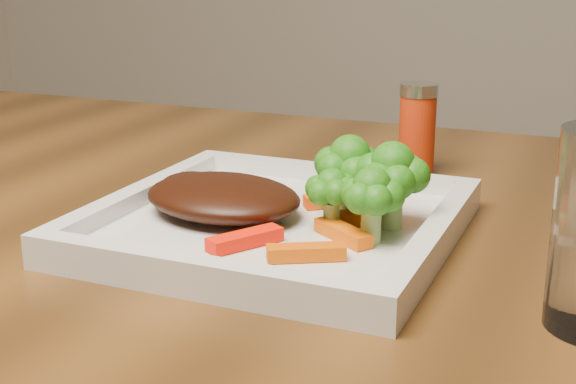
% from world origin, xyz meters
% --- Properties ---
extents(plate, '(0.27, 0.27, 0.01)m').
position_xyz_m(plate, '(-0.03, 0.09, 0.76)').
color(plate, silver).
rests_on(plate, dining_table).
extents(steak, '(0.15, 0.12, 0.03)m').
position_xyz_m(steak, '(-0.07, 0.09, 0.78)').
color(steak, black).
rests_on(steak, plate).
extents(broccoli_0, '(0.08, 0.08, 0.07)m').
position_xyz_m(broccoli_0, '(0.02, 0.13, 0.80)').
color(broccoli_0, '#216E12').
rests_on(broccoli_0, plate).
extents(broccoli_1, '(0.08, 0.08, 0.06)m').
position_xyz_m(broccoli_1, '(0.06, 0.11, 0.79)').
color(broccoli_1, '#3A7814').
rests_on(broccoli_1, plate).
extents(broccoli_2, '(0.05, 0.05, 0.06)m').
position_xyz_m(broccoli_2, '(0.05, 0.08, 0.79)').
color(broccoli_2, '#157914').
rests_on(broccoli_2, plate).
extents(broccoli_3, '(0.06, 0.06, 0.06)m').
position_xyz_m(broccoli_3, '(0.02, 0.09, 0.79)').
color(broccoli_3, '#336410').
rests_on(broccoli_3, plate).
extents(carrot_0, '(0.05, 0.04, 0.01)m').
position_xyz_m(carrot_0, '(0.02, 0.03, 0.77)').
color(carrot_0, '#D95003').
rests_on(carrot_0, plate).
extents(carrot_2, '(0.04, 0.06, 0.01)m').
position_xyz_m(carrot_2, '(-0.03, 0.03, 0.77)').
color(carrot_2, '#FF1704').
rests_on(carrot_2, plate).
extents(carrot_4, '(0.05, 0.04, 0.01)m').
position_xyz_m(carrot_4, '(0.00, 0.15, 0.77)').
color(carrot_4, '#F64604').
rests_on(carrot_4, plate).
extents(carrot_5, '(0.05, 0.04, 0.01)m').
position_xyz_m(carrot_5, '(0.03, 0.07, 0.77)').
color(carrot_5, '#EA5903').
rests_on(carrot_5, plate).
extents(carrot_6, '(0.05, 0.03, 0.01)m').
position_xyz_m(carrot_6, '(0.03, 0.11, 0.77)').
color(carrot_6, '#FF4804').
rests_on(carrot_6, plate).
extents(spice_shaker, '(0.05, 0.05, 0.09)m').
position_xyz_m(spice_shaker, '(0.03, 0.31, 0.80)').
color(spice_shaker, '#B22809').
rests_on(spice_shaker, dining_table).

